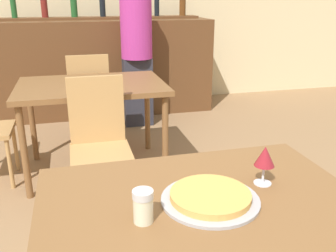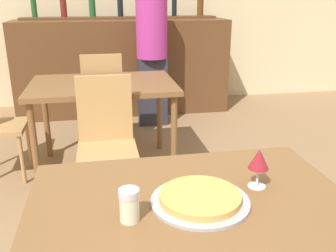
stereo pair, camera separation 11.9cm
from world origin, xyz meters
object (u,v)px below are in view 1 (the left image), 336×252
object	(u,v)px
cheese_shaker	(143,206)
chair_far_side_back	(89,95)
person_standing	(137,49)
wine_glass	(265,157)
chair_far_side_front	(99,137)
pizza_tray	(210,197)

from	to	relation	value
cheese_shaker	chair_far_side_back	bearing A→B (deg)	91.10
chair_far_side_back	person_standing	xyz separation A→B (m)	(0.56, 0.52, 0.35)
cheese_shaker	wine_glass	distance (m)	0.53
cheese_shaker	wine_glass	world-z (taller)	wine_glass
chair_far_side_back	wine_glass	size ratio (longest dim) A/B	5.77
chair_far_side_front	person_standing	distance (m)	1.81
chair_far_side_back	pizza_tray	xyz separation A→B (m)	(0.31, -2.46, 0.22)
pizza_tray	wine_glass	bearing A→B (deg)	16.97
person_standing	cheese_shaker	bearing A→B (deg)	-99.61
wine_glass	person_standing	bearing A→B (deg)	89.84
person_standing	pizza_tray	bearing A→B (deg)	-94.93
chair_far_side_front	pizza_tray	distance (m)	1.36
pizza_tray	cheese_shaker	world-z (taller)	cheese_shaker
wine_glass	chair_far_side_front	bearing A→B (deg)	114.36
person_standing	wine_glass	size ratio (longest dim) A/B	10.15
chair_far_side_front	cheese_shaker	distance (m)	1.40
wine_glass	pizza_tray	bearing A→B (deg)	-163.03
chair_far_side_back	cheese_shaker	world-z (taller)	chair_far_side_back
person_standing	wine_glass	distance (m)	2.91
pizza_tray	wine_glass	size ratio (longest dim) A/B	2.26
chair_far_side_front	chair_far_side_back	xyz separation A→B (m)	(0.00, 1.16, 0.00)
chair_far_side_front	chair_far_side_back	world-z (taller)	same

